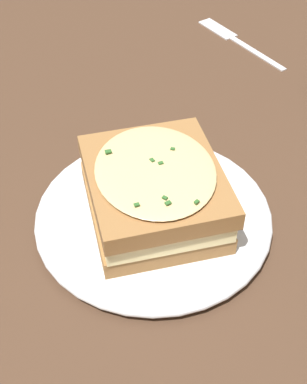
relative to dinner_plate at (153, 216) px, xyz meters
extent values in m
plane|color=#473021|center=(0.03, -0.01, -0.01)|extent=(2.40, 2.40, 0.00)
cylinder|color=white|center=(0.00, 0.00, 0.00)|extent=(0.22, 0.22, 0.02)
torus|color=white|center=(0.00, 0.00, 0.00)|extent=(0.23, 0.23, 0.01)
cube|color=olive|center=(0.00, 0.00, 0.02)|extent=(0.15, 0.14, 0.02)
cube|color=#EFDB93|center=(0.00, 0.00, 0.03)|extent=(0.15, 0.13, 0.02)
cube|color=olive|center=(0.00, 0.00, 0.05)|extent=(0.15, 0.14, 0.02)
ellipsoid|color=#DBBC7F|center=(0.00, 0.00, 0.07)|extent=(0.14, 0.12, 0.01)
cube|color=#2D6028|center=(-0.03, -0.03, 0.07)|extent=(0.00, 0.01, 0.00)
cube|color=#2D6028|center=(0.04, -0.03, 0.07)|extent=(0.00, 0.00, 0.00)
cube|color=#2D6028|center=(0.06, 0.01, 0.07)|extent=(0.00, 0.01, 0.00)
cube|color=#2D6028|center=(0.00, 0.00, 0.07)|extent=(0.01, 0.00, 0.00)
cube|color=#2D6028|center=(-0.01, 0.02, 0.07)|extent=(0.00, 0.00, 0.00)
cube|color=#2D6028|center=(0.05, -0.01, 0.07)|extent=(0.00, 0.01, 0.00)
cube|color=#2D6028|center=(0.04, 0.00, 0.07)|extent=(0.01, 0.01, 0.00)
cube|color=#2D6028|center=(0.00, 0.01, 0.07)|extent=(0.00, 0.00, 0.00)
cube|color=silver|center=(-0.24, 0.26, -0.01)|extent=(0.11, 0.03, 0.00)
cube|color=silver|center=(-0.33, 0.24, -0.01)|extent=(0.07, 0.04, 0.00)
cube|color=#333335|center=(-0.33, 0.23, -0.01)|extent=(0.04, 0.01, 0.00)
cube|color=#333335|center=(-0.34, 0.23, -0.01)|extent=(0.04, 0.01, 0.00)
cube|color=#333335|center=(-0.34, 0.24, -0.01)|extent=(0.04, 0.01, 0.00)
camera|label=1|loc=(0.33, -0.13, 0.38)|focal=50.00mm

